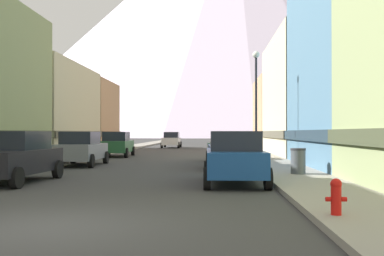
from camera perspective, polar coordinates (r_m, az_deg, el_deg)
ground_plane at (r=8.97m, az=-17.89°, el=-11.71°), size 400.00×400.00×0.00m
sidewalk_left at (r=44.27m, az=-9.57°, el=-2.70°), size 2.50×100.00×0.15m
sidewalk_right at (r=43.39m, az=6.80°, el=-2.74°), size 2.50×100.00×0.15m
storefront_left_2 at (r=39.09m, az=-19.02°, el=2.01°), size 7.94×12.56×7.20m
storefront_left_3 at (r=49.41m, az=-14.58°, el=1.38°), size 8.32×8.63×7.04m
storefront_right_1 at (r=23.99m, az=22.40°, el=7.48°), size 7.57×10.24×10.49m
storefront_right_2 at (r=35.80m, az=17.45°, el=3.47°), size 9.77×13.31×8.77m
storefront_right_3 at (r=46.95m, az=13.13°, el=1.53°), size 8.61×9.40×7.12m
car_left_0 at (r=17.04m, az=-21.23°, el=-3.34°), size 2.24×4.48×1.78m
car_left_1 at (r=24.63m, az=-13.62°, el=-2.49°), size 2.13×4.43×1.78m
car_left_2 at (r=33.24m, az=-9.34°, el=-1.99°), size 2.19×4.46×1.78m
car_right_0 at (r=15.49m, az=5.29°, el=-3.66°), size 2.11×4.42×1.78m
car_right_1 at (r=22.06m, az=4.48°, el=-2.73°), size 2.18×4.45×1.78m
car_right_2 at (r=28.15m, az=4.07°, el=-2.26°), size 2.24×4.48×1.78m
car_driving_0 at (r=51.97m, az=-2.56°, el=-1.47°), size 2.06×4.40×1.78m
fire_hydrant_near at (r=9.33m, az=17.51°, el=-8.01°), size 0.40×0.22×0.70m
trash_bin_right at (r=18.07m, az=13.07°, el=-4.01°), size 0.59×0.59×0.98m
pedestrian_0 at (r=23.13m, az=-21.20°, el=-2.66°), size 0.36×0.36×1.58m
streetlamp_right at (r=24.33m, az=7.98°, el=4.75°), size 0.36×0.36×5.86m
mountain_backdrop at (r=276.72m, az=5.25°, el=13.42°), size 277.86×277.86×137.05m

